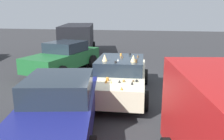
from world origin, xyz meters
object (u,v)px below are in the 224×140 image
object	(u,v)px
parked_sedan_far_left	(64,57)
parked_sedan_row_back_far	(59,106)
art_car_decorated	(120,76)
parked_van_behind_right	(78,38)

from	to	relation	value
parked_sedan_far_left	parked_sedan_row_back_far	world-z (taller)	parked_sedan_far_left
art_car_decorated	parked_van_behind_right	distance (m)	8.65
parked_sedan_far_left	parked_sedan_row_back_far	xyz separation A→B (m)	(-6.01, -2.24, -0.04)
parked_van_behind_right	parked_sedan_row_back_far	distance (m)	11.15
parked_sedan_far_left	parked_van_behind_right	bearing A→B (deg)	-156.59
parked_sedan_far_left	parked_sedan_row_back_far	distance (m)	6.41
art_car_decorated	parked_van_behind_right	world-z (taller)	parked_van_behind_right
art_car_decorated	parked_sedan_row_back_far	world-z (taller)	art_car_decorated
art_car_decorated	parked_sedan_far_left	world-z (taller)	art_car_decorated
art_car_decorated	parked_van_behind_right	bearing A→B (deg)	-154.24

